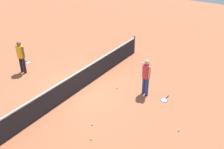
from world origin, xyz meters
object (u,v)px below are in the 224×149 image
object	(u,v)px
tennis_ball_near_player	(179,130)
tennis_ball_stray_left	(92,124)
player_near_side	(146,74)
tennis_racket_far_player	(28,62)
tennis_racket_near_player	(165,100)
tennis_ball_by_net	(144,80)
player_far_side	(21,54)
tennis_ball_midcourt	(117,88)
tennis_ball_baseline	(91,139)

from	to	relation	value
tennis_ball_near_player	tennis_ball_stray_left	distance (m)	3.19
player_near_side	tennis_racket_far_player	xyz separation A→B (m)	(-0.76, 6.84, -1.00)
tennis_racket_near_player	tennis_ball_by_net	world-z (taller)	tennis_ball_by_net
player_far_side	tennis_ball_stray_left	xyz separation A→B (m)	(-1.36, -5.48, -0.98)
tennis_racket_far_player	tennis_ball_midcourt	distance (m)	5.58
tennis_racket_far_player	tennis_ball_midcourt	xyz separation A→B (m)	(0.46, -5.56, 0.02)
tennis_ball_midcourt	tennis_ball_stray_left	xyz separation A→B (m)	(-2.70, -0.63, 0.00)
tennis_ball_midcourt	tennis_ball_stray_left	bearing A→B (deg)	-166.82
tennis_racket_near_player	tennis_racket_far_player	bearing A→B (deg)	95.88
player_far_side	tennis_ball_midcourt	distance (m)	5.12
tennis_ball_near_player	tennis_ball_baseline	size ratio (longest dim) A/B	1.00
tennis_ball_near_player	tennis_ball_by_net	xyz separation A→B (m)	(2.59, 2.75, 0.00)
tennis_racket_near_player	tennis_ball_stray_left	xyz separation A→B (m)	(-3.05, 1.58, 0.02)
tennis_ball_midcourt	player_far_side	bearing A→B (deg)	105.48
tennis_ball_stray_left	player_near_side	bearing A→B (deg)	-12.16
tennis_racket_near_player	tennis_ball_near_player	distance (m)	1.99
tennis_racket_far_player	tennis_ball_by_net	bearing A→B (deg)	-73.68
tennis_racket_near_player	tennis_ball_baseline	size ratio (longest dim) A/B	8.96
tennis_racket_near_player	tennis_ball_near_player	bearing A→B (deg)	-141.46
tennis_racket_near_player	tennis_racket_far_player	distance (m)	7.81
tennis_racket_far_player	tennis_ball_near_player	distance (m)	9.04
tennis_ball_near_player	tennis_ball_stray_left	xyz separation A→B (m)	(-1.49, 2.82, 0.00)
player_near_side	tennis_ball_midcourt	world-z (taller)	player_near_side
player_far_side	tennis_racket_near_player	bearing A→B (deg)	-76.57
tennis_racket_near_player	tennis_ball_midcourt	bearing A→B (deg)	98.82
tennis_ball_stray_left	tennis_racket_far_player	bearing A→B (deg)	70.06
player_far_side	tennis_racket_near_player	distance (m)	7.33
tennis_ball_near_player	tennis_ball_midcourt	bearing A→B (deg)	70.65
player_far_side	tennis_racket_near_player	xyz separation A→B (m)	(1.69, -7.06, -1.00)
player_near_side	tennis_ball_by_net	xyz separation A→B (m)	(1.08, 0.58, -0.98)
tennis_racket_far_player	tennis_ball_stray_left	distance (m)	6.59
player_far_side	tennis_racket_far_player	distance (m)	1.51
player_far_side	tennis_ball_baseline	xyz separation A→B (m)	(-2.00, -5.92, -0.98)
tennis_ball_stray_left	tennis_ball_by_net	bearing A→B (deg)	-0.88
tennis_racket_near_player	tennis_ball_by_net	distance (m)	1.83
tennis_racket_near_player	tennis_racket_far_player	xyz separation A→B (m)	(-0.80, 7.77, 0.00)
tennis_racket_far_player	tennis_ball_midcourt	world-z (taller)	tennis_ball_midcourt
tennis_racket_near_player	tennis_ball_baseline	xyz separation A→B (m)	(-3.69, 1.14, 0.02)
player_far_side	tennis_ball_baseline	world-z (taller)	player_far_side
tennis_racket_far_player	tennis_ball_baseline	distance (m)	7.23
player_far_side	tennis_ball_near_player	xyz separation A→B (m)	(0.13, -8.30, -0.98)
tennis_racket_near_player	tennis_ball_baseline	distance (m)	3.86
tennis_ball_near_player	tennis_ball_by_net	bearing A→B (deg)	46.81
tennis_ball_by_net	tennis_ball_midcourt	distance (m)	1.54
tennis_racket_far_player	tennis_racket_near_player	bearing A→B (deg)	-84.12
tennis_ball_midcourt	tennis_ball_stray_left	distance (m)	2.78
player_near_side	tennis_ball_stray_left	world-z (taller)	player_near_side
tennis_ball_midcourt	tennis_ball_baseline	distance (m)	3.51
tennis_ball_near_player	tennis_ball_baseline	xyz separation A→B (m)	(-2.13, 2.38, 0.00)
player_near_side	tennis_racket_far_player	size ratio (longest dim) A/B	2.86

